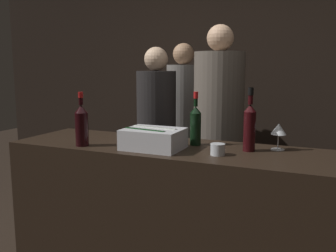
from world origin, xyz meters
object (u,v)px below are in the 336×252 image
(wine_glass, at_px, (279,130))
(person_grey_polo, at_px, (156,129))
(ice_bin_with_bottles, at_px, (153,138))
(red_wine_bottle_burgundy, at_px, (196,124))
(red_wine_bottle_black_foil, at_px, (250,125))
(person_in_hoodie, at_px, (218,126))
(person_blond_tee, at_px, (183,118))
(candle_votive, at_px, (218,149))
(red_wine_bottle_tall, at_px, (82,124))
(bowl_white, at_px, (151,134))

(wine_glass, xyz_separation_m, person_grey_polo, (-1.17, 0.80, -0.19))
(ice_bin_with_bottles, height_order, red_wine_bottle_burgundy, red_wine_bottle_burgundy)
(red_wine_bottle_burgundy, relative_size, red_wine_bottle_black_foil, 0.90)
(person_in_hoodie, relative_size, person_blond_tee, 1.06)
(candle_votive, distance_m, person_blond_tee, 1.72)
(wine_glass, height_order, candle_votive, wine_glass)
(ice_bin_with_bottles, relative_size, person_in_hoodie, 0.19)
(ice_bin_with_bottles, distance_m, red_wine_bottle_black_foil, 0.57)
(red_wine_bottle_black_foil, distance_m, person_blond_tee, 1.66)
(wine_glass, xyz_separation_m, person_in_hoodie, (-0.56, 0.68, -0.11))
(candle_votive, bearing_deg, red_wine_bottle_tall, -173.30)
(ice_bin_with_bottles, distance_m, candle_votive, 0.40)
(candle_votive, xyz_separation_m, person_blond_tee, (-0.80, 1.52, -0.07))
(red_wine_bottle_tall, relative_size, person_grey_polo, 0.20)
(wine_glass, relative_size, person_blond_tee, 0.09)
(ice_bin_with_bottles, relative_size, person_grey_polo, 0.21)
(ice_bin_with_bottles, relative_size, candle_votive, 4.24)
(wine_glass, xyz_separation_m, red_wine_bottle_tall, (-1.12, -0.37, 0.02))
(ice_bin_with_bottles, height_order, person_grey_polo, person_grey_polo)
(red_wine_bottle_tall, relative_size, red_wine_bottle_black_foil, 0.91)
(wine_glass, bearing_deg, person_blond_tee, 130.90)
(person_in_hoodie, bearing_deg, person_grey_polo, 50.45)
(red_wine_bottle_burgundy, distance_m, red_wine_bottle_black_foil, 0.34)
(candle_votive, height_order, red_wine_bottle_tall, red_wine_bottle_tall)
(candle_votive, bearing_deg, person_grey_polo, 129.64)
(ice_bin_with_bottles, height_order, bowl_white, ice_bin_with_bottles)
(red_wine_bottle_burgundy, relative_size, person_grey_polo, 0.20)
(red_wine_bottle_burgundy, height_order, person_in_hoodie, person_in_hoodie)
(ice_bin_with_bottles, xyz_separation_m, wine_glass, (0.68, 0.27, 0.05))
(red_wine_bottle_black_foil, relative_size, person_in_hoodie, 0.20)
(person_grey_polo, bearing_deg, red_wine_bottle_burgundy, -46.91)
(candle_votive, bearing_deg, person_in_hoodie, 105.93)
(red_wine_bottle_burgundy, relative_size, person_in_hoodie, 0.18)
(candle_votive, relative_size, person_in_hoodie, 0.05)
(red_wine_bottle_burgundy, bearing_deg, person_grey_polo, 128.26)
(bowl_white, bearing_deg, person_grey_polo, 112.94)
(candle_votive, bearing_deg, bowl_white, 153.49)
(person_in_hoodie, height_order, person_grey_polo, person_in_hoodie)
(person_grey_polo, bearing_deg, ice_bin_with_bottles, -60.72)
(red_wine_bottle_tall, bearing_deg, ice_bin_with_bottles, 12.73)
(candle_votive, xyz_separation_m, red_wine_bottle_black_foil, (0.14, 0.17, 0.12))
(wine_glass, distance_m, red_wine_bottle_black_foil, 0.18)
(red_wine_bottle_black_foil, height_order, person_blond_tee, person_blond_tee)
(ice_bin_with_bottles, bearing_deg, person_in_hoodie, 82.48)
(ice_bin_with_bottles, height_order, wine_glass, wine_glass)
(person_grey_polo, bearing_deg, red_wine_bottle_black_foil, -36.43)
(candle_votive, height_order, person_blond_tee, person_blond_tee)
(bowl_white, bearing_deg, red_wine_bottle_burgundy, -11.30)
(red_wine_bottle_tall, xyz_separation_m, person_blond_tee, (0.03, 1.62, -0.17))
(person_blond_tee, bearing_deg, candle_votive, -128.62)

